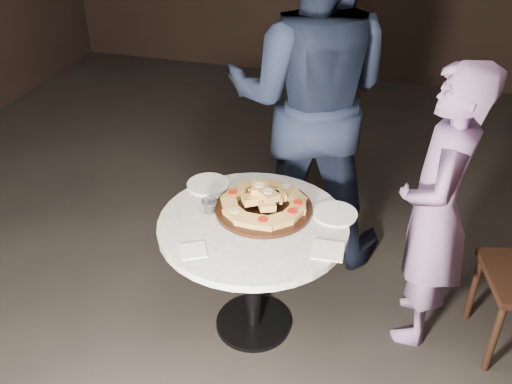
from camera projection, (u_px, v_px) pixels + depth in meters
floor at (266, 315)px, 3.01m from camera, size 7.00×7.00×0.00m
table at (253, 243)px, 2.67m from camera, size 1.08×1.08×0.66m
serving_board at (264, 208)px, 2.67m from camera, size 0.59×0.59×0.02m
focaccia_pile at (264, 200)px, 2.65m from camera, size 0.41×0.40×0.11m
plate_left at (208, 184)px, 2.86m from camera, size 0.28×0.28×0.01m
plate_right at (335, 214)px, 2.64m from camera, size 0.26×0.26×0.01m
water_glass at (210, 206)px, 2.64m from camera, size 0.09×0.09×0.07m
napkin_near at (193, 250)px, 2.42m from camera, size 0.15×0.15×0.01m
napkin_far at (328, 251)px, 2.42m from camera, size 0.14×0.14×0.01m
chair_far at (324, 130)px, 3.72m from camera, size 0.46×0.48×0.87m
diner_navy at (310, 98)px, 3.04m from camera, size 0.98×0.79×1.91m
diner_teal at (436, 212)px, 2.57m from camera, size 0.37×0.54×1.42m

